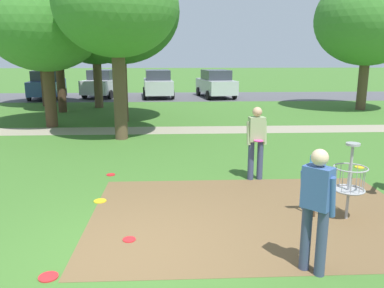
{
  "coord_description": "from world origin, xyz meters",
  "views": [
    {
      "loc": [
        0.67,
        -5.25,
        2.87
      ],
      "look_at": [
        1.05,
        2.82,
        1.0
      ],
      "focal_mm": 36.34,
      "sensor_mm": 36.0,
      "label": 1
    }
  ],
  "objects_px": {
    "frisbee_by_tee": "(360,167)",
    "parked_car_leftmost": "(47,85)",
    "tree_near_left": "(369,20)",
    "parked_car_center_right": "(158,84)",
    "tree_mid_left": "(119,12)",
    "tree_far_left": "(41,30)",
    "frisbee_far_right": "(129,240)",
    "player_waiting_left": "(256,139)",
    "tree_mid_center": "(95,28)",
    "frisbee_far_left": "(48,277)",
    "parked_car_rightmost": "(216,84)",
    "player_foreground_watching": "(316,204)",
    "frisbee_near_basket": "(100,201)",
    "tree_near_right": "(56,23)",
    "parked_car_center_left": "(104,83)",
    "tree_far_center": "(116,4)",
    "tree_mid_right": "(44,20)",
    "frisbee_mid_grass": "(111,175)",
    "disc_golf_basket": "(346,178)"
  },
  "relations": [
    {
      "from": "parked_car_rightmost",
      "to": "tree_near_right",
      "type": "bearing_deg",
      "value": -142.55
    },
    {
      "from": "tree_near_right",
      "to": "frisbee_far_left",
      "type": "bearing_deg",
      "value": -75.48
    },
    {
      "from": "frisbee_far_left",
      "to": "parked_car_rightmost",
      "type": "bearing_deg",
      "value": 78.15
    },
    {
      "from": "player_foreground_watching",
      "to": "parked_car_center_left",
      "type": "bearing_deg",
      "value": 106.26
    },
    {
      "from": "frisbee_by_tee",
      "to": "tree_mid_center",
      "type": "relative_size",
      "value": 0.04
    },
    {
      "from": "player_foreground_watching",
      "to": "frisbee_near_basket",
      "type": "height_order",
      "value": "player_foreground_watching"
    },
    {
      "from": "frisbee_far_left",
      "to": "player_waiting_left",
      "type": "bearing_deg",
      "value": 47.99
    },
    {
      "from": "tree_mid_left",
      "to": "tree_far_center",
      "type": "relative_size",
      "value": 1.08
    },
    {
      "from": "tree_near_right",
      "to": "parked_car_leftmost",
      "type": "distance_m",
      "value": 7.69
    },
    {
      "from": "player_foreground_watching",
      "to": "frisbee_near_basket",
      "type": "distance_m",
      "value": 4.41
    },
    {
      "from": "tree_mid_left",
      "to": "tree_mid_right",
      "type": "bearing_deg",
      "value": -156.74
    },
    {
      "from": "tree_far_center",
      "to": "parked_car_center_right",
      "type": "distance_m",
      "value": 13.78
    },
    {
      "from": "tree_mid_center",
      "to": "parked_car_center_right",
      "type": "height_order",
      "value": "tree_mid_center"
    },
    {
      "from": "tree_near_left",
      "to": "frisbee_near_basket",
      "type": "bearing_deg",
      "value": -131.98
    },
    {
      "from": "player_waiting_left",
      "to": "frisbee_far_left",
      "type": "height_order",
      "value": "player_waiting_left"
    },
    {
      "from": "player_foreground_watching",
      "to": "tree_mid_left",
      "type": "relative_size",
      "value": 0.25
    },
    {
      "from": "frisbee_far_right",
      "to": "tree_mid_left",
      "type": "distance_m",
      "value": 12.22
    },
    {
      "from": "frisbee_far_left",
      "to": "parked_car_rightmost",
      "type": "height_order",
      "value": "parked_car_rightmost"
    },
    {
      "from": "tree_mid_center",
      "to": "frisbee_far_right",
      "type": "bearing_deg",
      "value": -78.02
    },
    {
      "from": "tree_far_center",
      "to": "parked_car_rightmost",
      "type": "relative_size",
      "value": 1.39
    },
    {
      "from": "tree_far_center",
      "to": "tree_mid_center",
      "type": "bearing_deg",
      "value": 105.43
    },
    {
      "from": "tree_far_left",
      "to": "parked_car_leftmost",
      "type": "bearing_deg",
      "value": 106.36
    },
    {
      "from": "frisbee_mid_grass",
      "to": "parked_car_leftmost",
      "type": "xyz_separation_m",
      "value": [
        -6.77,
        17.13,
        0.91
      ]
    },
    {
      "from": "tree_mid_left",
      "to": "parked_car_center_left",
      "type": "bearing_deg",
      "value": 103.85
    },
    {
      "from": "player_foreground_watching",
      "to": "frisbee_mid_grass",
      "type": "relative_size",
      "value": 8.26
    },
    {
      "from": "tree_near_right",
      "to": "parked_car_center_right",
      "type": "height_order",
      "value": "tree_near_right"
    },
    {
      "from": "frisbee_far_right",
      "to": "tree_far_center",
      "type": "bearing_deg",
      "value": 98.12
    },
    {
      "from": "frisbee_by_tee",
      "to": "tree_near_right",
      "type": "height_order",
      "value": "tree_near_right"
    },
    {
      "from": "tree_near_left",
      "to": "parked_car_center_right",
      "type": "relative_size",
      "value": 1.58
    },
    {
      "from": "tree_near_left",
      "to": "parked_car_center_left",
      "type": "distance_m",
      "value": 16.68
    },
    {
      "from": "parked_car_leftmost",
      "to": "parked_car_rightmost",
      "type": "distance_m",
      "value": 11.2
    },
    {
      "from": "tree_mid_left",
      "to": "parked_car_center_right",
      "type": "bearing_deg",
      "value": 83.14
    },
    {
      "from": "player_foreground_watching",
      "to": "tree_mid_left",
      "type": "height_order",
      "value": "tree_mid_left"
    },
    {
      "from": "tree_mid_right",
      "to": "tree_far_center",
      "type": "bearing_deg",
      "value": -38.31
    },
    {
      "from": "frisbee_far_left",
      "to": "parked_car_center_left",
      "type": "xyz_separation_m",
      "value": [
        -3.05,
        22.48,
        0.91
      ]
    },
    {
      "from": "parked_car_rightmost",
      "to": "player_foreground_watching",
      "type": "bearing_deg",
      "value": -92.77
    },
    {
      "from": "frisbee_near_basket",
      "to": "frisbee_far_left",
      "type": "distance_m",
      "value": 2.71
    },
    {
      "from": "tree_mid_center",
      "to": "parked_car_center_right",
      "type": "relative_size",
      "value": 1.41
    },
    {
      "from": "frisbee_near_basket",
      "to": "tree_far_center",
      "type": "bearing_deg",
      "value": 93.13
    },
    {
      "from": "tree_mid_left",
      "to": "parked_car_leftmost",
      "type": "height_order",
      "value": "tree_mid_left"
    },
    {
      "from": "tree_mid_left",
      "to": "parked_car_leftmost",
      "type": "distance_m",
      "value": 11.72
    },
    {
      "from": "disc_golf_basket",
      "to": "parked_car_rightmost",
      "type": "bearing_deg",
      "value": 90.32
    },
    {
      "from": "frisbee_by_tee",
      "to": "tree_near_left",
      "type": "height_order",
      "value": "tree_near_left"
    },
    {
      "from": "frisbee_by_tee",
      "to": "parked_car_leftmost",
      "type": "xyz_separation_m",
      "value": [
        -13.13,
        16.79,
        0.91
      ]
    },
    {
      "from": "tree_mid_left",
      "to": "tree_far_left",
      "type": "height_order",
      "value": "tree_mid_left"
    },
    {
      "from": "disc_golf_basket",
      "to": "tree_mid_center",
      "type": "height_order",
      "value": "tree_mid_center"
    },
    {
      "from": "parked_car_leftmost",
      "to": "player_waiting_left",
      "type": "bearing_deg",
      "value": -59.91
    },
    {
      "from": "parked_car_center_left",
      "to": "tree_far_center",
      "type": "bearing_deg",
      "value": -78.12
    },
    {
      "from": "tree_mid_left",
      "to": "player_waiting_left",
      "type": "bearing_deg",
      "value": -63.7
    },
    {
      "from": "tree_near_left",
      "to": "tree_mid_center",
      "type": "bearing_deg",
      "value": 173.69
    }
  ]
}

